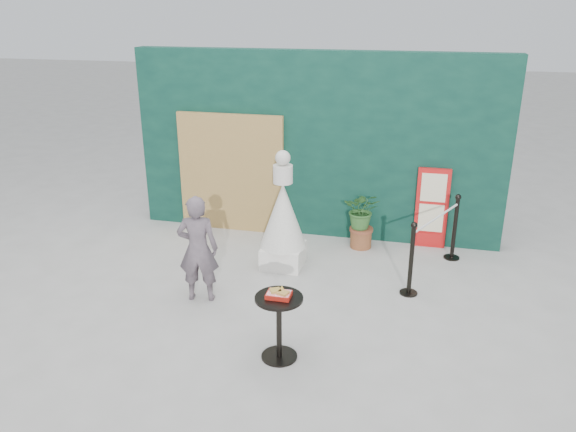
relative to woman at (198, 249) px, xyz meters
name	(u,v)px	position (x,y,z in m)	size (l,w,h in m)	color
ground	(265,328)	(1.02, -0.50, -0.72)	(60.00, 60.00, 0.00)	#ADAAA5
back_wall	(316,146)	(1.02, 2.65, 0.78)	(6.00, 0.30, 3.00)	#092B24
bamboo_fence	(231,173)	(-0.38, 2.44, 0.28)	(1.80, 0.08, 2.00)	tan
woman	(198,249)	(0.00, 0.00, 0.00)	(0.52, 0.34, 1.43)	#685963
menu_board	(432,208)	(2.92, 2.45, -0.07)	(0.50, 0.07, 1.30)	red
statue	(283,220)	(0.82, 1.23, 0.00)	(0.69, 0.69, 1.76)	white
cafe_table	(279,318)	(1.34, -1.04, -0.22)	(0.52, 0.52, 0.75)	black
food_basket	(279,294)	(1.34, -1.04, 0.07)	(0.26, 0.19, 0.11)	#AF1C12
planter	(362,215)	(1.86, 2.18, -0.17)	(0.55, 0.48, 0.94)	brown
stanchion_barrier	(434,243)	(2.97, 1.43, -0.22)	(0.84, 1.54, 1.03)	black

